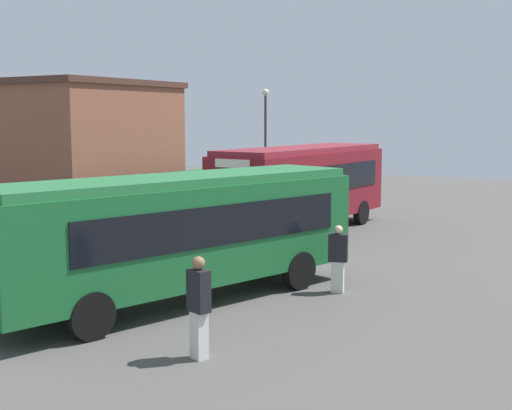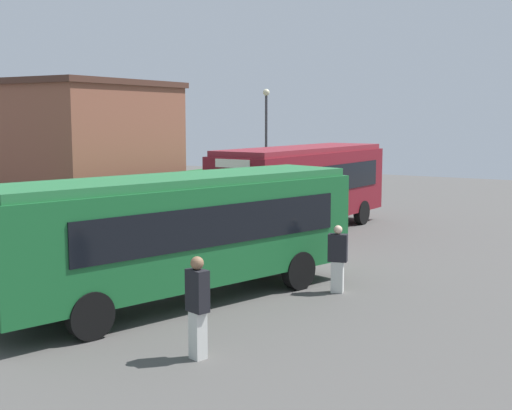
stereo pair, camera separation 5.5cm
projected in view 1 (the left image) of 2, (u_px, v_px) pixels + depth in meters
The scene contains 11 objects.
ground_plane at pixel (254, 253), 22.59m from camera, with size 64.00×64.00×0.00m, color #514F4C.
bus_green at pixel (180, 230), 16.42m from camera, with size 9.99×4.91×3.07m.
bus_maroon at pixel (302, 183), 26.76m from camera, with size 9.55×2.97×3.30m.
person_left at pixel (199, 304), 12.64m from camera, with size 0.37×0.48×1.93m.
person_center at pixel (75, 256), 17.45m from camera, with size 0.50×0.26×1.81m.
person_right at pixel (128, 243), 19.51m from camera, with size 0.40×0.49×1.73m.
person_far at pixel (338, 257), 17.48m from camera, with size 0.38×0.53×1.73m.
hedge_row at pixel (41, 209), 27.60m from camera, with size 44.00×1.14×1.61m, color #1B6328.
depot_building at pixel (86, 142), 36.02m from camera, with size 8.76×6.82×6.30m.
traffic_cone at pixel (10, 260), 20.06m from camera, with size 0.36×0.36×0.60m, color orange.
lamppost at pixel (265, 131), 37.00m from camera, with size 0.36×0.36×5.93m.
Camera 1 is at (-18.98, -11.53, 4.45)m, focal length 48.35 mm.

